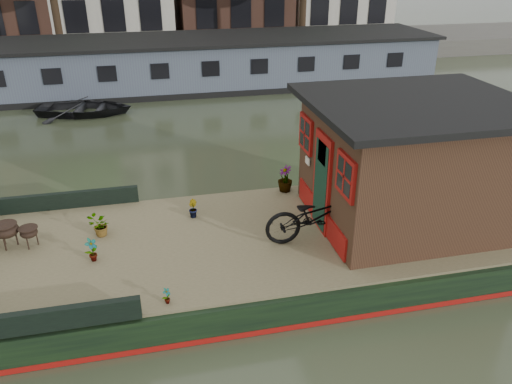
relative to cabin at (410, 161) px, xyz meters
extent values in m
plane|color=#2B311F|center=(-2.19, 0.00, -1.88)|extent=(120.00, 120.00, 0.00)
cube|color=black|center=(-2.19, 0.00, -1.58)|extent=(12.00, 4.00, 0.60)
cube|color=maroon|center=(-2.19, 0.00, -1.82)|extent=(12.02, 4.02, 0.10)
cube|color=olive|center=(-2.19, 0.00, -1.25)|extent=(11.80, 3.80, 0.05)
cube|color=black|center=(-6.69, 1.92, -1.05)|extent=(3.00, 0.12, 0.35)
cube|color=black|center=(-6.69, -1.92, -1.05)|extent=(3.00, 0.12, 0.35)
cube|color=black|center=(0.01, 0.00, -0.08)|extent=(3.50, 3.00, 2.30)
cube|color=black|center=(0.01, 0.00, 1.13)|extent=(4.00, 3.50, 0.12)
cube|color=maroon|center=(-1.77, 0.00, -0.28)|extent=(0.06, 0.80, 1.90)
cube|color=black|center=(-1.79, 0.00, -0.33)|extent=(0.04, 0.64, 1.70)
cube|color=maroon|center=(-1.77, -1.05, 0.32)|extent=(0.06, 0.72, 0.72)
cube|color=maroon|center=(-1.77, 1.05, 0.32)|extent=(0.06, 0.72, 0.72)
imported|color=black|center=(-1.99, -0.43, -0.72)|extent=(1.94, 0.71, 1.01)
imported|color=#95592A|center=(-5.98, -0.25, -1.01)|extent=(0.27, 0.28, 0.44)
imported|color=maroon|center=(-4.12, 0.96, -1.04)|extent=(0.21, 0.24, 0.37)
imported|color=#A65030|center=(-5.90, 0.59, -1.01)|extent=(0.51, 0.51, 0.43)
imported|color=maroon|center=(-1.99, 1.70, -0.93)|extent=(0.40, 0.40, 0.60)
imported|color=brown|center=(-4.80, -1.70, -1.09)|extent=(0.17, 0.18, 0.28)
imported|color=black|center=(-7.07, 10.87, -1.52)|extent=(3.81, 3.02, 0.71)
cube|color=#45515D|center=(-2.19, 14.00, -0.88)|extent=(20.00, 4.00, 2.00)
cube|color=black|center=(-2.19, 14.00, 0.17)|extent=(20.40, 4.40, 0.12)
cube|color=black|center=(-2.19, 14.00, -1.76)|extent=(20.00, 4.05, 0.24)
cube|color=#47443F|center=(-2.19, 20.50, -1.43)|extent=(60.00, 6.00, 0.90)
cylinder|color=#332316|center=(-8.69, 19.00, 1.02)|extent=(0.36, 0.36, 4.00)
cylinder|color=#332316|center=(3.81, 19.00, 1.02)|extent=(0.36, 0.36, 4.00)
camera|label=1|loc=(-4.82, -7.95, 3.67)|focal=35.00mm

